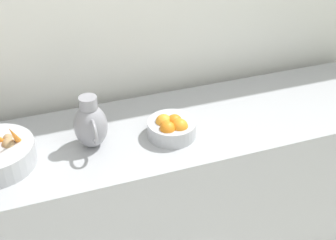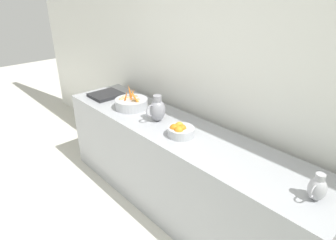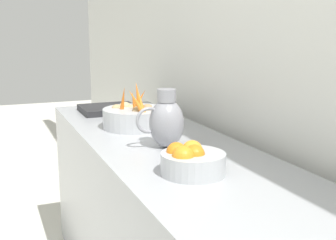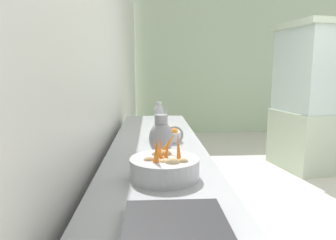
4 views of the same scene
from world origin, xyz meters
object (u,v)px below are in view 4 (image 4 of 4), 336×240
metal_pitcher_short (159,111)px  orange_bowl (167,135)px  vegetable_colander (165,167)px  glass_block_booth (332,98)px  metal_pitcher_tall (162,137)px

metal_pitcher_short → orange_bowl: bearing=-88.4°
vegetable_colander → orange_bowl: (0.05, 0.78, -0.01)m
vegetable_colander → glass_block_booth: (2.59, 2.88, 0.07)m
vegetable_colander → orange_bowl: vegetable_colander is taller
metal_pitcher_short → glass_block_booth: (2.56, 0.97, 0.05)m
glass_block_booth → metal_pitcher_tall: bearing=-136.4°
vegetable_colander → metal_pitcher_tall: bearing=89.9°
orange_bowl → glass_block_booth: (2.53, 2.10, 0.08)m
vegetable_colander → glass_block_booth: 3.87m
metal_pitcher_tall → glass_block_booth: 3.57m
metal_pitcher_tall → metal_pitcher_short: 1.49m
metal_pitcher_short → glass_block_booth: bearing=20.8°
metal_pitcher_short → vegetable_colander: bearing=-90.7°
orange_bowl → metal_pitcher_tall: size_ratio=0.91×
orange_bowl → metal_pitcher_short: metal_pitcher_short is taller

